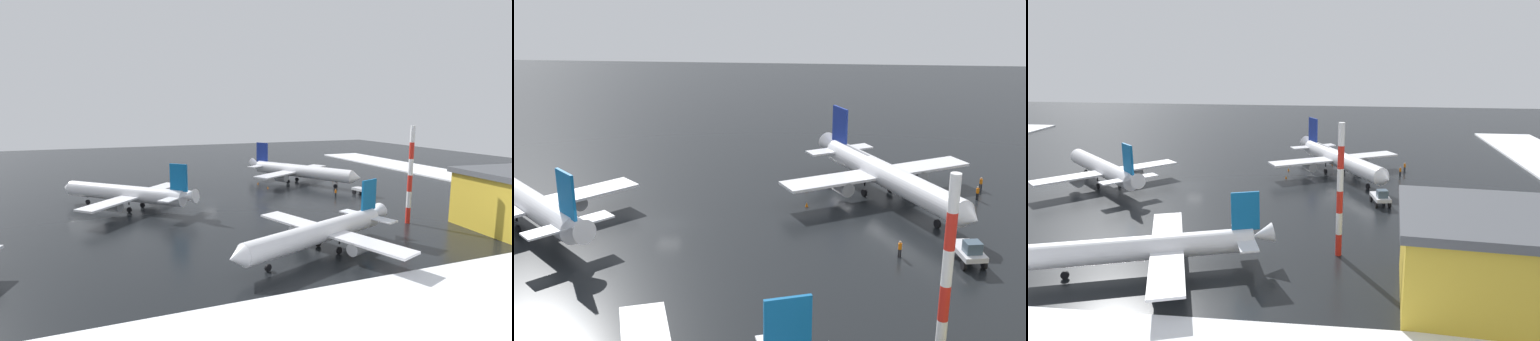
% 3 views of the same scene
% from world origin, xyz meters
% --- Properties ---
extents(ground_plane, '(240.00, 240.00, 0.00)m').
position_xyz_m(ground_plane, '(0.00, 0.00, 0.00)').
color(ground_plane, black).
extents(airplane_parked_starboard, '(23.90, 27.97, 9.13)m').
position_xyz_m(airplane_parked_starboard, '(24.54, 9.94, 3.02)').
color(airplane_parked_starboard, white).
rests_on(airplane_parked_starboard, ground_plane).
extents(airplane_far_rear, '(23.35, 22.37, 8.67)m').
position_xyz_m(airplane_far_rear, '(-15.29, -1.40, 2.87)').
color(airplane_far_rear, white).
rests_on(airplane_far_rear, ground_plane).
extents(airplane_foreground_jet, '(26.33, 22.23, 8.07)m').
position_xyz_m(airplane_foreground_jet, '(5.53, -32.93, 2.67)').
color(airplane_foreground_jet, white).
rests_on(airplane_foreground_jet, ground_plane).
extents(pushback_tug, '(3.04, 4.93, 2.50)m').
position_xyz_m(pushback_tug, '(30.92, -7.02, 1.28)').
color(pushback_tug, silver).
rests_on(pushback_tug, ground_plane).
extents(ground_crew_by_nose_gear, '(0.36, 0.36, 1.71)m').
position_xyz_m(ground_crew_by_nose_gear, '(24.53, -6.31, 0.97)').
color(ground_crew_by_nose_gear, black).
rests_on(ground_crew_by_nose_gear, ground_plane).
extents(ground_crew_beside_wing, '(0.36, 0.36, 1.71)m').
position_xyz_m(ground_crew_beside_wing, '(35.58, 10.65, 0.97)').
color(ground_crew_beside_wing, black).
rests_on(ground_crew_beside_wing, ground_plane).
extents(ground_crew_mid_apron, '(0.36, 0.36, 1.71)m').
position_xyz_m(ground_crew_mid_apron, '(36.78, 14.30, 0.97)').
color(ground_crew_mid_apron, black).
rests_on(ground_crew_mid_apron, ground_plane).
extents(antenna_mast, '(0.70, 0.70, 15.19)m').
position_xyz_m(antenna_mast, '(24.94, -26.34, 7.60)').
color(antenna_mast, red).
rests_on(antenna_mast, ground_plane).
extents(traffic_cone_near_nose, '(0.36, 0.36, 0.55)m').
position_xyz_m(traffic_cone_near_nose, '(23.02, 18.13, 0.28)').
color(traffic_cone_near_nose, orange).
rests_on(traffic_cone_near_nose, ground_plane).
extents(traffic_cone_mid_line, '(0.36, 0.36, 0.55)m').
position_xyz_m(traffic_cone_mid_line, '(14.88, 12.17, 0.28)').
color(traffic_cone_mid_line, orange).
rests_on(traffic_cone_mid_line, ground_plane).
extents(traffic_cone_wingtip_side, '(0.36, 0.36, 0.55)m').
position_xyz_m(traffic_cone_wingtip_side, '(15.06, 6.57, 0.28)').
color(traffic_cone_wingtip_side, orange).
rests_on(traffic_cone_wingtip_side, ground_plane).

